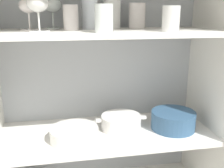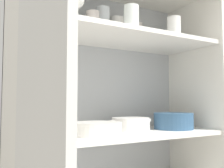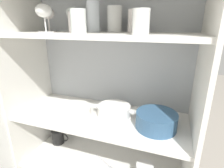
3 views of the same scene
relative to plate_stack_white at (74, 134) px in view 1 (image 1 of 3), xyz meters
name	(u,v)px [view 1 (image 1 of 3)]	position (x,y,z in m)	size (l,w,h in m)	color
cupboard_back_panel	(100,111)	(0.14, 0.25, 0.00)	(0.97, 0.02, 1.34)	#B2B7BC
cupboard_side_right	(205,119)	(0.62, 0.05, 0.00)	(0.02, 0.41, 1.34)	white
shelf_board_middle	(106,134)	(0.14, 0.05, -0.04)	(0.93, 0.37, 0.02)	white
shelf_board_upper	(106,33)	(0.14, 0.05, 0.41)	(0.93, 0.37, 0.02)	white
tumbler_glass_0	(90,11)	(0.09, 0.12, 0.49)	(0.07, 0.07, 0.15)	white
tumbler_glass_1	(112,14)	(0.19, 0.16, 0.48)	(0.08, 0.08, 0.13)	white
tumbler_glass_2	(137,16)	(0.30, 0.15, 0.47)	(0.07, 0.07, 0.11)	silver
tumbler_glass_3	(71,18)	(0.01, 0.07, 0.47)	(0.06, 0.06, 0.10)	silver
tumbler_glass_4	(104,18)	(0.12, -0.08, 0.47)	(0.06, 0.06, 0.10)	white
tumbler_glass_5	(171,19)	(0.37, -0.07, 0.47)	(0.06, 0.06, 0.09)	white
wine_glass_0	(38,6)	(-0.11, -0.01, 0.51)	(0.08, 0.08, 0.13)	white
wine_glass_1	(28,8)	(-0.15, 0.07, 0.50)	(0.07, 0.07, 0.12)	silver
wine_glass_2	(52,6)	(-0.07, 0.18, 0.52)	(0.08, 0.08, 0.13)	white
plate_stack_white	(74,134)	(0.00, 0.00, 0.00)	(0.20, 0.20, 0.05)	white
mixing_bowl_large	(173,120)	(0.45, 0.03, 0.02)	(0.20, 0.20, 0.08)	#33567A
casserole_dish	(121,122)	(0.22, 0.08, 0.00)	(0.23, 0.18, 0.06)	white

